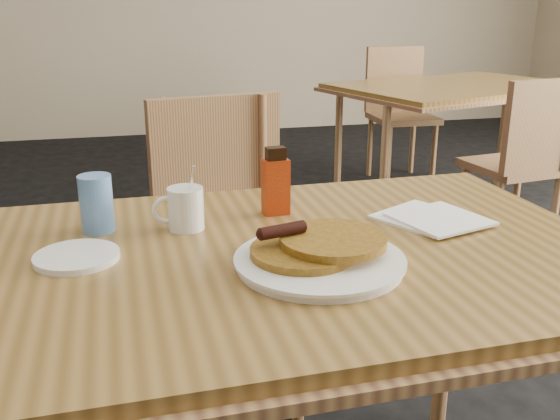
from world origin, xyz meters
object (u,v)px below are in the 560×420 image
object	(u,v)px
chair_main_far	(223,223)
coffee_mug	(184,208)
syrup_bottle	(276,183)
chair_neighbor_far	(398,101)
pancake_plate	(319,256)
neighbor_table	(456,91)
blue_tumbler	(96,204)
main_table	(293,268)
chair_neighbor_near	(525,151)

from	to	relation	value
chair_main_far	coffee_mug	world-z (taller)	chair_main_far
coffee_mug	syrup_bottle	distance (m)	0.21
syrup_bottle	chair_neighbor_far	bearing A→B (deg)	56.23
chair_neighbor_far	pancake_plate	distance (m)	3.43
neighbor_table	chair_main_far	world-z (taller)	chair_main_far
pancake_plate	blue_tumbler	distance (m)	0.48
coffee_mug	syrup_bottle	world-z (taller)	syrup_bottle
pancake_plate	chair_main_far	bearing A→B (deg)	93.49
pancake_plate	neighbor_table	bearing A→B (deg)	55.98
pancake_plate	main_table	bearing A→B (deg)	104.49
main_table	pancake_plate	size ratio (longest dim) A/B	4.25
chair_neighbor_near	chair_main_far	bearing A→B (deg)	-161.34
blue_tumbler	pancake_plate	bearing A→B (deg)	-35.99
chair_neighbor_far	blue_tumbler	size ratio (longest dim) A/B	7.73
neighbor_table	pancake_plate	bearing A→B (deg)	-124.02
chair_neighbor_far	blue_tumbler	distance (m)	3.39
chair_neighbor_far	blue_tumbler	world-z (taller)	chair_neighbor_far
neighbor_table	blue_tumbler	size ratio (longest dim) A/B	13.31
chair_neighbor_near	coffee_mug	world-z (taller)	coffee_mug
chair_neighbor_far	pancake_plate	size ratio (longest dim) A/B	2.98
chair_neighbor_far	coffee_mug	bearing A→B (deg)	-119.85
main_table	neighbor_table	world-z (taller)	same
chair_neighbor_far	neighbor_table	bearing A→B (deg)	-86.92
main_table	chair_main_far	bearing A→B (deg)	92.09
neighbor_table	coffee_mug	world-z (taller)	coffee_mug
syrup_bottle	neighbor_table	bearing A→B (deg)	47.72
neighbor_table	chair_main_far	distance (m)	2.20
neighbor_table	coffee_mug	size ratio (longest dim) A/B	11.30
chair_main_far	chair_neighbor_far	size ratio (longest dim) A/B	1.02
pancake_plate	chair_neighbor_near	bearing A→B (deg)	45.74
main_table	chair_main_far	world-z (taller)	chair_main_far
main_table	pancake_plate	bearing A→B (deg)	-75.51
chair_neighbor_far	chair_neighbor_near	xyz separation A→B (m)	(-0.01, -1.47, -0.03)
pancake_plate	coffee_mug	bearing A→B (deg)	130.20
main_table	coffee_mug	distance (m)	0.26
chair_main_far	coffee_mug	distance (m)	0.63
chair_neighbor_near	syrup_bottle	xyz separation A→B (m)	(-1.54, -1.28, 0.30)
neighbor_table	pancake_plate	size ratio (longest dim) A/B	5.14
main_table	syrup_bottle	distance (m)	0.24
neighbor_table	blue_tumbler	bearing A→B (deg)	-133.77
main_table	coffee_mug	world-z (taller)	coffee_mug
syrup_bottle	blue_tumbler	bearing A→B (deg)	178.53
main_table	syrup_bottle	bearing A→B (deg)	85.27
chair_main_far	coffee_mug	xyz separation A→B (m)	(-0.16, -0.56, 0.24)
neighbor_table	syrup_bottle	world-z (taller)	syrup_bottle
chair_neighbor_far	coffee_mug	size ratio (longest dim) A/B	6.56
neighbor_table	chair_neighbor_far	size ratio (longest dim) A/B	1.72
main_table	chair_neighbor_far	bearing A→B (deg)	62.10
neighbor_table	coffee_mug	xyz separation A→B (m)	(-1.77, -2.06, 0.08)
pancake_plate	coffee_mug	size ratio (longest dim) A/B	2.20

